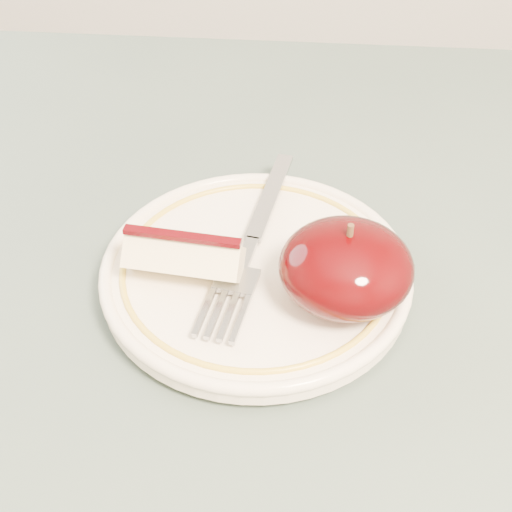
# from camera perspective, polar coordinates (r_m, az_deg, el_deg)

# --- Properties ---
(table) EXTENTS (0.90, 0.90, 0.75)m
(table) POSITION_cam_1_polar(r_m,az_deg,el_deg) (0.53, -11.16, -14.51)
(table) COLOR brown
(table) RESTS_ON ground
(plate) EXTENTS (0.21, 0.21, 0.02)m
(plate) POSITION_cam_1_polar(r_m,az_deg,el_deg) (0.48, 0.00, -1.23)
(plate) COLOR #EFE2C8
(plate) RESTS_ON table
(apple_half) EXTENTS (0.08, 0.08, 0.06)m
(apple_half) POSITION_cam_1_polar(r_m,az_deg,el_deg) (0.44, 7.22, -0.90)
(apple_half) COLOR black
(apple_half) RESTS_ON plate
(apple_wedge) EXTENTS (0.08, 0.04, 0.04)m
(apple_wedge) POSITION_cam_1_polar(r_m,az_deg,el_deg) (0.46, -5.80, -0.06)
(apple_wedge) COLOR beige
(apple_wedge) RESTS_ON plate
(fork) EXTENTS (0.05, 0.20, 0.00)m
(fork) POSITION_cam_1_polar(r_m,az_deg,el_deg) (0.49, -0.31, 1.22)
(fork) COLOR #93959B
(fork) RESTS_ON plate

